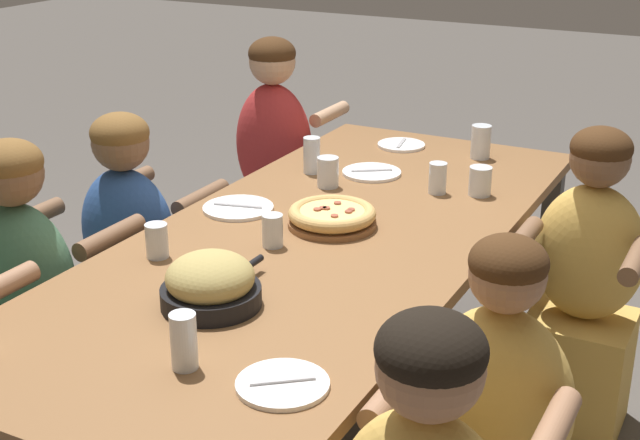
{
  "coord_description": "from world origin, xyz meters",
  "views": [
    {
      "loc": [
        -2.28,
        -1.2,
        1.81
      ],
      "look_at": [
        0.0,
        0.0,
        0.81
      ],
      "focal_mm": 50.0,
      "sensor_mm": 36.0,
      "label": 1
    }
  ],
  "objects_px": {
    "drinking_glass_c": "(273,232)",
    "diner_near_midright": "(583,298)",
    "drinking_glass_e": "(480,181)",
    "drinking_glass_i": "(328,174)",
    "skillet_bowl": "(211,284)",
    "empty_plate_d": "(238,208)",
    "drinking_glass_d": "(312,157)",
    "drinking_glass_b": "(481,143)",
    "empty_plate_a": "(283,384)",
    "drinking_glass_h": "(184,341)",
    "diner_far_center": "(132,272)",
    "empty_plate_c": "(372,172)",
    "drinking_glass_f": "(157,243)",
    "drinking_glass_g": "(438,180)",
    "pizza_board_main": "(332,216)",
    "empty_plate_b": "(401,145)",
    "diner_far_right": "(275,178)",
    "diner_far_midleft": "(31,325)"
  },
  "relations": [
    {
      "from": "empty_plate_b",
      "to": "drinking_glass_h",
      "type": "distance_m",
      "value": 1.89
    },
    {
      "from": "diner_near_midright",
      "to": "diner_far_right",
      "type": "distance_m",
      "value": 1.54
    },
    {
      "from": "drinking_glass_b",
      "to": "drinking_glass_g",
      "type": "bearing_deg",
      "value": 179.69
    },
    {
      "from": "drinking_glass_f",
      "to": "diner_far_right",
      "type": "distance_m",
      "value": 1.42
    },
    {
      "from": "drinking_glass_f",
      "to": "diner_far_right",
      "type": "height_order",
      "value": "diner_far_right"
    },
    {
      "from": "empty_plate_d",
      "to": "diner_far_midleft",
      "type": "relative_size",
      "value": 0.22
    },
    {
      "from": "skillet_bowl",
      "to": "empty_plate_a",
      "type": "height_order",
      "value": "skillet_bowl"
    },
    {
      "from": "diner_near_midright",
      "to": "empty_plate_a",
      "type": "bearing_deg",
      "value": 73.19
    },
    {
      "from": "pizza_board_main",
      "to": "empty_plate_d",
      "type": "height_order",
      "value": "pizza_board_main"
    },
    {
      "from": "drinking_glass_h",
      "to": "drinking_glass_f",
      "type": "bearing_deg",
      "value": 42.75
    },
    {
      "from": "pizza_board_main",
      "to": "empty_plate_b",
      "type": "distance_m",
      "value": 0.95
    },
    {
      "from": "pizza_board_main",
      "to": "skillet_bowl",
      "type": "relative_size",
      "value": 0.74
    },
    {
      "from": "empty_plate_a",
      "to": "diner_near_midright",
      "type": "xyz_separation_m",
      "value": [
        1.31,
        -0.4,
        -0.27
      ]
    },
    {
      "from": "drinking_glass_b",
      "to": "empty_plate_c",
      "type": "bearing_deg",
      "value": 142.48
    },
    {
      "from": "skillet_bowl",
      "to": "drinking_glass_e",
      "type": "height_order",
      "value": "skillet_bowl"
    },
    {
      "from": "drinking_glass_b",
      "to": "drinking_glass_i",
      "type": "xyz_separation_m",
      "value": [
        -0.59,
        0.38,
        -0.01
      ]
    },
    {
      "from": "diner_far_center",
      "to": "diner_far_midleft",
      "type": "xyz_separation_m",
      "value": [
        -0.49,
        -0.0,
        0.02
      ]
    },
    {
      "from": "drinking_glass_d",
      "to": "drinking_glass_i",
      "type": "relative_size",
      "value": 1.25
    },
    {
      "from": "drinking_glass_b",
      "to": "diner_near_midright",
      "type": "relative_size",
      "value": 0.12
    },
    {
      "from": "drinking_glass_b",
      "to": "drinking_glass_c",
      "type": "relative_size",
      "value": 1.32
    },
    {
      "from": "skillet_bowl",
      "to": "diner_far_midleft",
      "type": "height_order",
      "value": "diner_far_midleft"
    },
    {
      "from": "drinking_glass_d",
      "to": "drinking_glass_h",
      "type": "height_order",
      "value": "drinking_glass_d"
    },
    {
      "from": "drinking_glass_g",
      "to": "drinking_glass_f",
      "type": "bearing_deg",
      "value": 149.99
    },
    {
      "from": "empty_plate_a",
      "to": "diner_far_right",
      "type": "height_order",
      "value": "diner_far_right"
    },
    {
      "from": "drinking_glass_b",
      "to": "drinking_glass_i",
      "type": "distance_m",
      "value": 0.7
    },
    {
      "from": "drinking_glass_e",
      "to": "drinking_glass_i",
      "type": "xyz_separation_m",
      "value": [
        -0.17,
        0.51,
        -0.0
      ]
    },
    {
      "from": "drinking_glass_i",
      "to": "drinking_glass_e",
      "type": "bearing_deg",
      "value": -71.83
    },
    {
      "from": "diner_far_center",
      "to": "diner_far_right",
      "type": "relative_size",
      "value": 0.91
    },
    {
      "from": "skillet_bowl",
      "to": "drinking_glass_g",
      "type": "distance_m",
      "value": 1.12
    },
    {
      "from": "empty_plate_a",
      "to": "diner_near_midright",
      "type": "distance_m",
      "value": 1.4
    },
    {
      "from": "empty_plate_a",
      "to": "empty_plate_b",
      "type": "distance_m",
      "value": 1.9
    },
    {
      "from": "skillet_bowl",
      "to": "drinking_glass_e",
      "type": "relative_size",
      "value": 3.74
    },
    {
      "from": "diner_near_midright",
      "to": "skillet_bowl",
      "type": "bearing_deg",
      "value": 54.25
    },
    {
      "from": "empty_plate_d",
      "to": "drinking_glass_d",
      "type": "distance_m",
      "value": 0.47
    },
    {
      "from": "empty_plate_c",
      "to": "drinking_glass_c",
      "type": "distance_m",
      "value": 0.77
    },
    {
      "from": "drinking_glass_i",
      "to": "diner_near_midright",
      "type": "bearing_deg",
      "value": -85.63
    },
    {
      "from": "diner_far_midleft",
      "to": "empty_plate_b",
      "type": "bearing_deg",
      "value": 69.34
    },
    {
      "from": "drinking_glass_c",
      "to": "diner_far_right",
      "type": "bearing_deg",
      "value": 30.28
    },
    {
      "from": "empty_plate_b",
      "to": "drinking_glass_g",
      "type": "distance_m",
      "value": 0.58
    },
    {
      "from": "drinking_glass_f",
      "to": "drinking_glass_h",
      "type": "relative_size",
      "value": 0.76
    },
    {
      "from": "drinking_glass_c",
      "to": "diner_near_midright",
      "type": "relative_size",
      "value": 0.09
    },
    {
      "from": "empty_plate_c",
      "to": "drinking_glass_f",
      "type": "height_order",
      "value": "drinking_glass_f"
    },
    {
      "from": "drinking_glass_b",
      "to": "drinking_glass_g",
      "type": "relative_size",
      "value": 1.2
    },
    {
      "from": "skillet_bowl",
      "to": "drinking_glass_d",
      "type": "bearing_deg",
      "value": 14.85
    },
    {
      "from": "empty_plate_a",
      "to": "drinking_glass_b",
      "type": "distance_m",
      "value": 1.84
    },
    {
      "from": "drinking_glass_d",
      "to": "drinking_glass_f",
      "type": "xyz_separation_m",
      "value": [
        -0.91,
        0.03,
        -0.01
      ]
    },
    {
      "from": "skillet_bowl",
      "to": "diner_near_midright",
      "type": "distance_m",
      "value": 1.34
    },
    {
      "from": "empty_plate_b",
      "to": "empty_plate_c",
      "type": "bearing_deg",
      "value": -173.62
    },
    {
      "from": "drinking_glass_e",
      "to": "diner_far_center",
      "type": "relative_size",
      "value": 0.1
    },
    {
      "from": "empty_plate_d",
      "to": "diner_far_center",
      "type": "distance_m",
      "value": 0.49
    }
  ]
}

